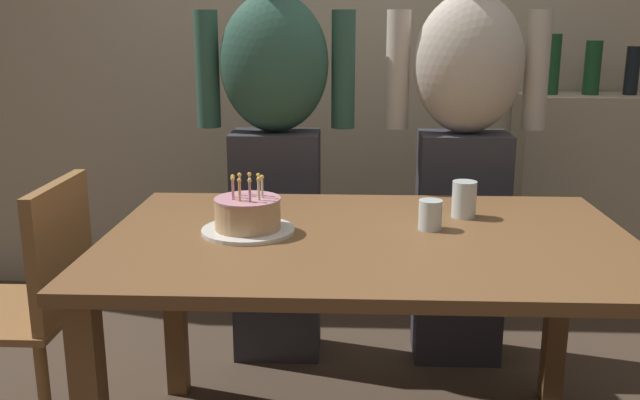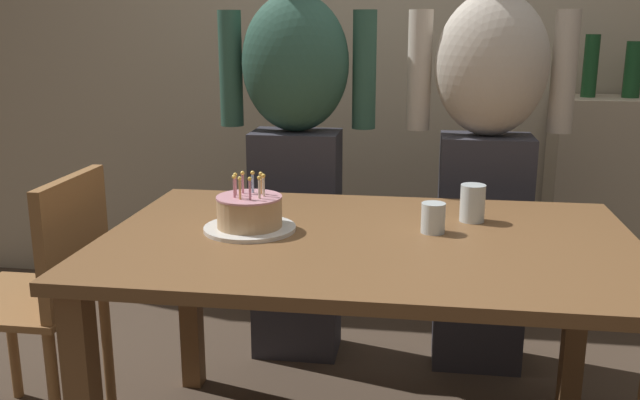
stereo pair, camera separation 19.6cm
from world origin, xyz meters
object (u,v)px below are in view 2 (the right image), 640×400
water_glass_near (433,218)px  dining_chair (49,286)px  water_glass_far (473,203)px  person_woman_cardigan (487,148)px  birthday_cake (250,215)px  person_man_bearded (296,143)px

water_glass_near → dining_chair: dining_chair is taller
water_glass_near → water_glass_far: water_glass_far is taller
water_glass_near → dining_chair: 1.23m
person_woman_cardigan → dining_chair: bearing=26.7°
birthday_cake → person_woman_cardigan: 1.04m
water_glass_far → person_man_bearded: 0.85m
birthday_cake → person_man_bearded: (0.00, 0.74, 0.09)m
person_man_bearded → person_woman_cardigan: same height
person_man_bearded → water_glass_near: bearing=127.4°
birthday_cake → person_woman_cardigan: size_ratio=0.16×
dining_chair → birthday_cake: bearing=86.9°
person_man_bearded → dining_chair: person_man_bearded is taller
water_glass_far → person_woman_cardigan: size_ratio=0.07×
person_man_bearded → person_woman_cardigan: 0.73m
person_man_bearded → person_woman_cardigan: (0.73, 0.00, 0.00)m
water_glass_far → person_man_bearded: bearing=139.6°
water_glass_near → person_man_bearded: bearing=127.4°
person_man_bearded → person_woman_cardigan: bearing=-180.0°
person_man_bearded → dining_chair: 1.04m
water_glass_near → person_man_bearded: size_ratio=0.05×
water_glass_near → water_glass_far: bearing=49.5°
water_glass_far → person_woman_cardigan: bearing=81.4°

